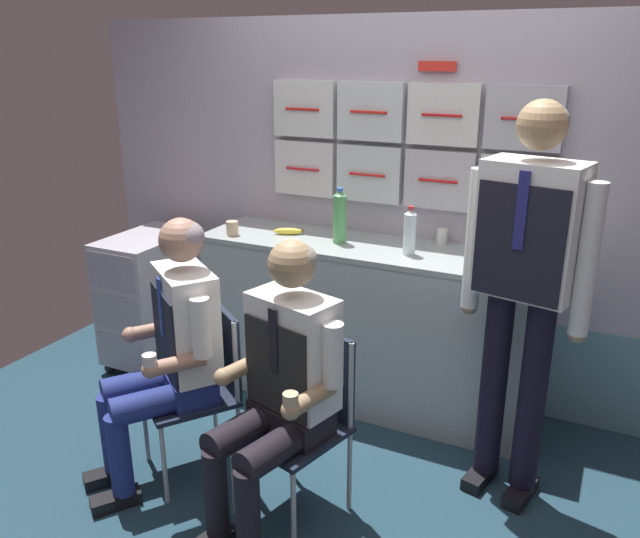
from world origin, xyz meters
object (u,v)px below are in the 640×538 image
object	(u,v)px
service_trolley	(151,295)
folding_chair_left	(207,374)
paper_cup_tan	(232,228)
water_bottle_short	(410,232)
crew_member_standing	(526,270)
folding_chair_center	(306,404)
crew_member_center	(280,379)
crew_member_left	(171,343)
snack_banana	(288,231)

from	to	relation	value
service_trolley	folding_chair_left	size ratio (longest dim) A/B	1.04
paper_cup_tan	water_bottle_short	bearing A→B (deg)	5.36
water_bottle_short	paper_cup_tan	size ratio (longest dim) A/B	3.13
service_trolley	crew_member_standing	xyz separation A→B (m)	(2.33, -0.31, 0.63)
folding_chair_center	crew_member_standing	bearing A→B (deg)	32.11
crew_member_center	paper_cup_tan	bearing A→B (deg)	131.45
folding_chair_center	crew_member_center	distance (m)	0.25
crew_member_center	water_bottle_short	xyz separation A→B (m)	(0.18, 1.07, 0.37)
water_bottle_short	crew_member_center	bearing A→B (deg)	-99.55
water_bottle_short	paper_cup_tan	xyz separation A→B (m)	(-1.04, -0.10, -0.08)
folding_chair_center	paper_cup_tan	distance (m)	1.31
crew_member_left	paper_cup_tan	bearing A→B (deg)	105.68
crew_member_standing	paper_cup_tan	xyz separation A→B (m)	(-1.69, 0.32, -0.10)
folding_chair_center	snack_banana	bearing A→B (deg)	122.30
paper_cup_tan	snack_banana	world-z (taller)	paper_cup_tan
service_trolley	paper_cup_tan	bearing A→B (deg)	1.06
folding_chair_left	folding_chair_center	world-z (taller)	same
crew_member_standing	water_bottle_short	size ratio (longest dim) A/B	6.91
crew_member_left	paper_cup_tan	distance (m)	0.99
crew_member_standing	crew_member_center	bearing A→B (deg)	-142.02
crew_member_left	snack_banana	bearing A→B (deg)	88.34
snack_banana	service_trolley	bearing A→B (deg)	-170.06
paper_cup_tan	crew_member_standing	bearing A→B (deg)	-10.90
crew_member_left	paper_cup_tan	world-z (taller)	crew_member_left
crew_member_left	water_bottle_short	bearing A→B (deg)	52.13
crew_member_center	water_bottle_short	world-z (taller)	crew_member_center
crew_member_standing	water_bottle_short	distance (m)	0.77
service_trolley	folding_chair_left	xyz separation A→B (m)	(0.99, -0.77, 0.04)
crew_member_center	paper_cup_tan	xyz separation A→B (m)	(-0.86, 0.97, 0.30)
crew_member_center	water_bottle_short	size ratio (longest dim) A/B	4.89
paper_cup_tan	service_trolley	bearing A→B (deg)	-178.94
folding_chair_left	paper_cup_tan	distance (m)	0.98
folding_chair_center	snack_banana	world-z (taller)	snack_banana
folding_chair_left	water_bottle_short	world-z (taller)	water_bottle_short
service_trolley	snack_banana	world-z (taller)	snack_banana
folding_chair_center	crew_member_center	bearing A→B (deg)	-105.00
folding_chair_center	snack_banana	xyz separation A→B (m)	(-0.61, 0.97, 0.46)
folding_chair_left	snack_banana	distance (m)	1.04
service_trolley	paper_cup_tan	size ratio (longest dim) A/B	10.41
folding_chair_center	snack_banana	distance (m)	1.24
service_trolley	folding_chair_left	distance (m)	1.25
crew_member_left	crew_member_standing	xyz separation A→B (m)	(1.43, 0.58, 0.39)
service_trolley	snack_banana	xyz separation A→B (m)	(0.93, 0.16, 0.50)
service_trolley	crew_member_center	bearing A→B (deg)	-32.61
crew_member_left	water_bottle_short	size ratio (longest dim) A/B	4.93
service_trolley	crew_member_center	xyz separation A→B (m)	(1.50, -0.96, 0.23)
crew_member_center	crew_member_standing	distance (m)	1.12
water_bottle_short	crew_member_left	bearing A→B (deg)	-127.87
service_trolley	paper_cup_tan	xyz separation A→B (m)	(0.64, 0.01, 0.53)
service_trolley	crew_member_left	xyz separation A→B (m)	(0.90, -0.90, 0.24)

